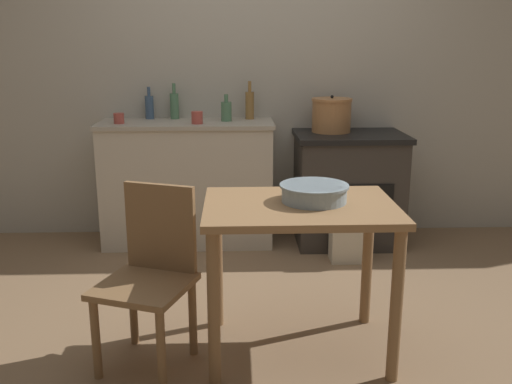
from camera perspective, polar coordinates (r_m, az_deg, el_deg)
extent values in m
plane|color=#896B4C|center=(3.28, 0.32, -12.47)|extent=(14.00, 14.00, 0.00)
cube|color=#B2AD9E|center=(4.51, -0.54, 11.89)|extent=(8.00, 0.07, 2.55)
cube|color=beige|center=(4.36, -6.81, 0.73)|extent=(1.26, 0.49, 0.90)
cube|color=#A9A08F|center=(4.28, -7.00, 6.79)|extent=(1.29, 0.52, 0.03)
cube|color=#38332D|center=(4.40, 9.16, 0.12)|extent=(0.77, 0.57, 0.80)
cube|color=black|center=(4.32, 9.38, 5.55)|extent=(0.81, 0.61, 0.04)
cube|color=black|center=(4.14, 9.90, -1.54)|extent=(0.54, 0.01, 0.34)
cube|color=#997047|center=(2.69, 4.42, -1.53)|extent=(0.90, 0.66, 0.03)
cylinder|color=olive|center=(2.55, -4.25, -11.67)|extent=(0.06, 0.06, 0.73)
cylinder|color=olive|center=(2.65, 13.84, -11.08)|extent=(0.06, 0.06, 0.73)
cylinder|color=olive|center=(3.07, -3.89, -6.98)|extent=(0.06, 0.06, 0.73)
cylinder|color=olive|center=(3.15, 11.07, -6.67)|extent=(0.06, 0.06, 0.73)
cube|color=olive|center=(2.72, -11.15, -9.23)|extent=(0.51, 0.51, 0.03)
cube|color=olive|center=(2.78, -9.53, -3.49)|extent=(0.35, 0.15, 0.43)
cylinder|color=olive|center=(2.76, -15.72, -13.96)|extent=(0.04, 0.04, 0.39)
cylinder|color=olive|center=(2.61, -9.46, -15.41)|extent=(0.04, 0.04, 0.39)
cylinder|color=olive|center=(3.01, -12.18, -11.25)|extent=(0.04, 0.04, 0.39)
cylinder|color=olive|center=(2.87, -6.35, -12.36)|extent=(0.04, 0.04, 0.39)
cube|color=beige|center=(4.06, 9.14, -4.35)|extent=(0.24, 0.17, 0.37)
cylinder|color=#B77A47|center=(4.34, 7.55, 7.49)|extent=(0.29, 0.29, 0.23)
cylinder|color=#B77A47|center=(4.33, 7.61, 9.14)|extent=(0.30, 0.30, 0.02)
sphere|color=black|center=(4.33, 7.62, 9.43)|extent=(0.02, 0.02, 0.02)
cylinder|color=#93A8B2|center=(2.72, 5.83, -0.10)|extent=(0.31, 0.31, 0.08)
cylinder|color=#8597A0|center=(2.71, 5.85, 0.63)|extent=(0.33, 0.33, 0.01)
cylinder|color=#517F5B|center=(4.44, -8.16, 8.50)|extent=(0.07, 0.07, 0.19)
cylinder|color=#517F5B|center=(4.43, -8.22, 10.23)|extent=(0.03, 0.03, 0.08)
cylinder|color=olive|center=(4.38, -0.63, 8.64)|extent=(0.07, 0.07, 0.21)
cylinder|color=olive|center=(4.37, -0.64, 10.51)|extent=(0.03, 0.03, 0.08)
cylinder|color=#517F5B|center=(4.27, -2.98, 8.04)|extent=(0.08, 0.08, 0.14)
cylinder|color=#517F5B|center=(4.26, -3.00, 9.36)|extent=(0.03, 0.03, 0.06)
cylinder|color=#3D5675|center=(4.47, -10.61, 8.32)|extent=(0.07, 0.07, 0.17)
cylinder|color=#3D5675|center=(4.46, -10.68, 9.87)|extent=(0.02, 0.02, 0.07)
cylinder|color=#B74C42|center=(4.15, -5.91, 7.41)|extent=(0.08, 0.08, 0.09)
cylinder|color=#B74C42|center=(4.25, -13.55, 7.17)|extent=(0.07, 0.07, 0.08)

